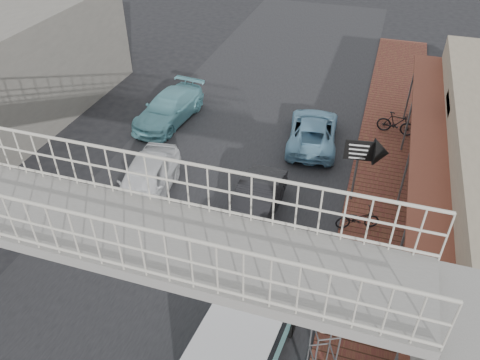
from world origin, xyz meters
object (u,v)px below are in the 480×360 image
Objects in this scene: arrow_sign at (379,153)px; white_hatchback at (146,180)px; dark_sedan at (255,203)px; motorcycle_near at (358,219)px; angkot_far at (169,108)px; street_clock at (328,324)px; angkot_van at (243,338)px; motorcycle_far at (396,123)px; angkot_curb at (313,131)px.

white_hatchback is at bearing -172.68° from arrow_sign.
dark_sedan is 3.63m from motorcycle_near.
white_hatchback is 0.96× the size of angkot_far.
angkot_van is at bearing 159.57° from street_clock.
arrow_sign is (0.29, 1.64, 1.78)m from motorcycle_near.
motorcycle_near is (9.58, -5.14, -0.17)m from angkot_far.
white_hatchback is at bearing 139.97° from angkot_van.
arrow_sign is at bearing -13.72° from angkot_far.
motorcycle_far is at bearing 75.49° from arrow_sign.
angkot_curb is 0.97× the size of angkot_far.
motorcycle_far is (3.18, 13.38, -0.63)m from angkot_van.
angkot_van reaches higher than angkot_far.
angkot_far is (-1.66, 5.69, -0.08)m from white_hatchback.
arrow_sign is at bearing 121.79° from angkot_curb.
arrow_sign is at bearing 77.66° from angkot_van.
street_clock is at bearing -58.98° from dark_sedan.
angkot_van reaches higher than motorcycle_far.
street_clock is 1.05× the size of arrow_sign.
white_hatchback is 1.57× the size of street_clock.
angkot_far reaches higher than motorcycle_far.
street_clock reaches higher than angkot_van.
angkot_curb is (1.03, 5.70, -0.04)m from dark_sedan.
motorcycle_far reaches higher than motorcycle_near.
arrow_sign is at bearing 7.06° from white_hatchback.
angkot_far is 1.64× the size of street_clock.
arrow_sign reaches higher than motorcycle_near.
white_hatchback reaches higher than dark_sedan.
angkot_curb is 2.60× the size of motorcycle_far.
angkot_curb is 1.59× the size of street_clock.
angkot_far is at bearing 40.21° from motorcycle_near.
dark_sedan is 6.81m from street_clock.
street_clock is (1.96, 0.14, 1.20)m from angkot_van.
angkot_curb is at bearing 96.94° from angkot_van.
arrow_sign reaches higher than angkot_van.
dark_sedan is at bearing 73.07° from angkot_curb.
white_hatchback is 2.57× the size of motorcycle_far.
angkot_van is at bearing -115.22° from arrow_sign.
motorcycle_near is at bearing -179.94° from motorcycle_far.
street_clock reaches higher than angkot_far.
dark_sedan is 2.61× the size of motorcycle_near.
arrow_sign reaches higher than motorcycle_far.
angkot_van is 1.54× the size of arrow_sign.
white_hatchback is 1.65× the size of arrow_sign.
angkot_curb is 7.01m from angkot_far.
white_hatchback reaches higher than motorcycle_near.
motorcycle_far is at bearing 32.90° from white_hatchback.
angkot_curb is at bearing 4.61° from motorcycle_near.
motorcycle_near is 0.55× the size of street_clock.
angkot_van is 2.30m from street_clock.
white_hatchback is at bearing 72.39° from motorcycle_near.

